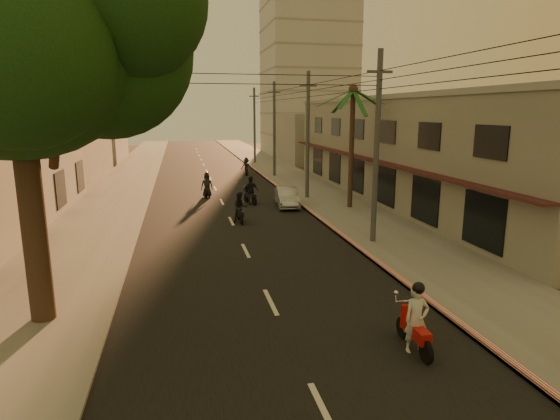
{
  "coord_description": "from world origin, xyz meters",
  "views": [
    {
      "loc": [
        -2.77,
        -12.39,
        6.26
      ],
      "look_at": [
        1.4,
        7.01,
        2.06
      ],
      "focal_mm": 30.0,
      "sensor_mm": 36.0,
      "label": 1
    }
  ],
  "objects_px": {
    "scooter_mid_b": "(251,191)",
    "parked_car": "(287,197)",
    "scooter_far_b": "(246,167)",
    "scooter_red": "(416,321)",
    "scooter_far_a": "(207,186)",
    "scooter_mid_a": "(240,208)",
    "broadleaf_tree": "(29,28)",
    "palm_tree": "(353,97)"
  },
  "relations": [
    {
      "from": "broadleaf_tree",
      "to": "scooter_far_b",
      "type": "distance_m",
      "value": 34.02
    },
    {
      "from": "broadleaf_tree",
      "to": "palm_tree",
      "type": "distance_m",
      "value": 20.18
    },
    {
      "from": "scooter_red",
      "to": "scooter_mid_b",
      "type": "height_order",
      "value": "scooter_mid_b"
    },
    {
      "from": "scooter_far_b",
      "to": "parked_car",
      "type": "bearing_deg",
      "value": -83.06
    },
    {
      "from": "broadleaf_tree",
      "to": "parked_car",
      "type": "distance_m",
      "value": 20.32
    },
    {
      "from": "scooter_mid_a",
      "to": "scooter_far_b",
      "type": "relative_size",
      "value": 1.03
    },
    {
      "from": "broadleaf_tree",
      "to": "scooter_far_a",
      "type": "relative_size",
      "value": 6.39
    },
    {
      "from": "scooter_red",
      "to": "scooter_far_a",
      "type": "height_order",
      "value": "scooter_red"
    },
    {
      "from": "scooter_far_b",
      "to": "parked_car",
      "type": "distance_m",
      "value": 16.16
    },
    {
      "from": "scooter_red",
      "to": "scooter_mid_a",
      "type": "xyz_separation_m",
      "value": [
        -2.65,
        15.6,
        -0.02
      ]
    },
    {
      "from": "scooter_red",
      "to": "scooter_mid_b",
      "type": "distance_m",
      "value": 20.92
    },
    {
      "from": "palm_tree",
      "to": "scooter_far_b",
      "type": "relative_size",
      "value": 4.51
    },
    {
      "from": "scooter_mid_b",
      "to": "scooter_far_b",
      "type": "height_order",
      "value": "scooter_mid_b"
    },
    {
      "from": "scooter_mid_a",
      "to": "parked_car",
      "type": "bearing_deg",
      "value": 45.96
    },
    {
      "from": "broadleaf_tree",
      "to": "scooter_mid_a",
      "type": "bearing_deg",
      "value": 58.29
    },
    {
      "from": "scooter_mid_b",
      "to": "scooter_far_a",
      "type": "height_order",
      "value": "scooter_mid_b"
    },
    {
      "from": "palm_tree",
      "to": "scooter_mid_b",
      "type": "distance_m",
      "value": 9.22
    },
    {
      "from": "scooter_far_b",
      "to": "palm_tree",
      "type": "bearing_deg",
      "value": -70.89
    },
    {
      "from": "scooter_red",
      "to": "scooter_mid_a",
      "type": "bearing_deg",
      "value": 101.21
    },
    {
      "from": "scooter_mid_a",
      "to": "scooter_far_a",
      "type": "distance_m",
      "value": 8.64
    },
    {
      "from": "scooter_mid_b",
      "to": "parked_car",
      "type": "distance_m",
      "value": 2.66
    },
    {
      "from": "scooter_mid_a",
      "to": "scooter_far_b",
      "type": "xyz_separation_m",
      "value": [
        3.21,
        20.03,
        -0.01
      ]
    },
    {
      "from": "broadleaf_tree",
      "to": "parked_car",
      "type": "bearing_deg",
      "value": 55.04
    },
    {
      "from": "scooter_far_b",
      "to": "scooter_mid_a",
      "type": "bearing_deg",
      "value": -93.71
    },
    {
      "from": "scooter_mid_a",
      "to": "scooter_red",
      "type": "bearing_deg",
      "value": -81.18
    },
    {
      "from": "broadleaf_tree",
      "to": "parked_car",
      "type": "relative_size",
      "value": 3.09
    },
    {
      "from": "scooter_far_b",
      "to": "parked_car",
      "type": "xyz_separation_m",
      "value": [
        0.44,
        -16.15,
        -0.19
      ]
    },
    {
      "from": "scooter_mid_b",
      "to": "scooter_far_a",
      "type": "bearing_deg",
      "value": 115.6
    },
    {
      "from": "broadleaf_tree",
      "to": "scooter_red",
      "type": "relative_size",
      "value": 6.11
    },
    {
      "from": "palm_tree",
      "to": "parked_car",
      "type": "xyz_separation_m",
      "value": [
        -3.87,
        1.5,
        -6.52
      ]
    },
    {
      "from": "broadleaf_tree",
      "to": "scooter_far_a",
      "type": "height_order",
      "value": "broadleaf_tree"
    },
    {
      "from": "scooter_mid_b",
      "to": "parked_car",
      "type": "relative_size",
      "value": 0.51
    },
    {
      "from": "palm_tree",
      "to": "scooter_far_b",
      "type": "xyz_separation_m",
      "value": [
        -4.31,
        17.65,
        -6.33
      ]
    },
    {
      "from": "scooter_mid_b",
      "to": "scooter_far_b",
      "type": "xyz_separation_m",
      "value": [
        1.8,
        14.74,
        -0.08
      ]
    },
    {
      "from": "palm_tree",
      "to": "parked_car",
      "type": "distance_m",
      "value": 7.73
    },
    {
      "from": "scooter_red",
      "to": "broadleaf_tree",
      "type": "bearing_deg",
      "value": 158.66
    },
    {
      "from": "palm_tree",
      "to": "scooter_red",
      "type": "distance_m",
      "value": 19.66
    },
    {
      "from": "scooter_mid_a",
      "to": "scooter_far_a",
      "type": "relative_size",
      "value": 0.99
    },
    {
      "from": "scooter_far_a",
      "to": "scooter_far_b",
      "type": "relative_size",
      "value": 1.04
    },
    {
      "from": "scooter_red",
      "to": "parked_car",
      "type": "relative_size",
      "value": 0.51
    },
    {
      "from": "broadleaf_tree",
      "to": "scooter_far_b",
      "type": "xyz_separation_m",
      "value": [
        10.3,
        31.51,
        -7.66
      ]
    },
    {
      "from": "scooter_mid_a",
      "to": "broadleaf_tree",
      "type": "bearing_deg",
      "value": -122.52
    }
  ]
}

